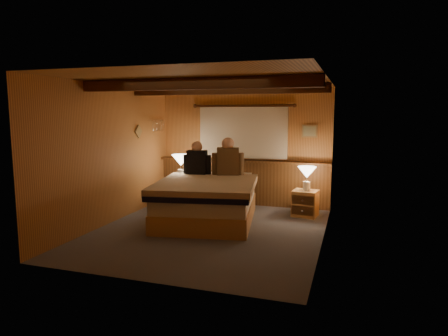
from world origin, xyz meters
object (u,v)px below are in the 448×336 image
at_px(person_left, 197,161).
at_px(nightstand_left, 182,193).
at_px(lamp_left, 181,162).
at_px(lamp_right, 307,174).
at_px(duffel_bag, 186,199).
at_px(person_right, 228,159).
at_px(nightstand_right, 305,203).
at_px(bed, 207,200).

bearing_deg(person_left, nightstand_left, 151.59).
relative_size(nightstand_left, person_left, 0.92).
distance_m(lamp_left, lamp_right, 2.48).
bearing_deg(lamp_right, duffel_bag, -179.26).
relative_size(lamp_right, person_right, 0.60).
height_order(lamp_left, person_left, person_left).
bearing_deg(nightstand_left, lamp_left, -104.98).
relative_size(nightstand_left, lamp_left, 1.28).
height_order(nightstand_right, lamp_right, lamp_right).
bearing_deg(person_left, lamp_left, 154.95).
height_order(nightstand_left, person_right, person_right).
bearing_deg(nightstand_left, bed, -35.51).
relative_size(lamp_right, duffel_bag, 0.74).
distance_m(bed, nightstand_right, 1.84).
height_order(bed, duffel_bag, bed).
bearing_deg(person_left, duffel_bag, 141.80).
bearing_deg(bed, nightstand_right, 18.46).
height_order(lamp_left, lamp_right, lamp_left).
distance_m(lamp_right, person_left, 2.10).
distance_m(bed, person_right, 0.99).
height_order(lamp_right, person_left, person_left).
distance_m(nightstand_right, lamp_left, 2.56).
bearing_deg(duffel_bag, bed, -37.98).
distance_m(bed, nightstand_left, 1.16).
height_order(nightstand_right, lamp_left, lamp_left).
bearing_deg(lamp_right, person_right, -174.79).
xyz_separation_m(bed, lamp_right, (1.63, 0.88, 0.42)).
height_order(lamp_left, person_right, person_right).
xyz_separation_m(nightstand_right, duffel_bag, (-2.40, -0.03, -0.07)).
relative_size(person_left, person_right, 0.90).
xyz_separation_m(nightstand_left, nightstand_right, (2.45, 0.08, -0.06)).
relative_size(nightstand_left, duffel_bag, 1.03).
xyz_separation_m(nightstand_right, person_right, (-1.46, -0.13, 0.78)).
bearing_deg(duffel_bag, nightstand_left, -126.56).
bearing_deg(nightstand_left, person_left, -12.68).
distance_m(nightstand_left, lamp_left, 0.64).
bearing_deg(lamp_left, person_left, -17.34).
relative_size(nightstand_left, lamp_right, 1.38).
height_order(lamp_left, duffel_bag, lamp_left).
relative_size(person_left, duffel_bag, 1.11).
relative_size(bed, lamp_right, 5.39).
distance_m(nightstand_right, person_right, 1.66).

